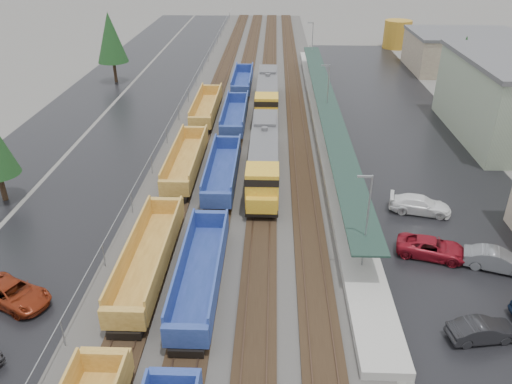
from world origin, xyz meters
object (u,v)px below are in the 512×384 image
well_string_yellow (149,258)px  storage_tank (397,34)px  well_string_blue (214,214)px  parked_car_west_c (13,294)px  parked_car_east_a (482,331)px  locomotive_trail (267,94)px  locomotive_lead (264,157)px  parked_car_east_e (497,260)px  parked_car_east_c (420,205)px  parked_car_east_b (432,248)px

well_string_yellow → storage_tank: (34.36, 78.46, 1.56)m
well_string_blue → parked_car_west_c: size_ratio=17.43×
storage_tank → parked_car_east_a: size_ratio=1.31×
locomotive_trail → locomotive_lead: bearing=-90.0°
well_string_blue → parked_car_east_e: size_ratio=19.95×
well_string_yellow → storage_tank: 85.67m
locomotive_lead → parked_car_east_e: (17.56, -14.62, -1.54)m
well_string_blue → locomotive_trail: bearing=82.5°
locomotive_trail → parked_car_east_a: 45.13m
locomotive_lead → parked_car_east_a: size_ratio=4.52×
storage_tank → parked_car_east_a: 85.49m
well_string_blue → parked_car_east_c: bearing=9.3°
parked_car_west_c → parked_car_east_e: 34.35m
well_string_blue → locomotive_lead: bearing=66.8°
parked_car_east_c → well_string_blue: bearing=111.6°
parked_car_west_c → parked_car_east_a: size_ratio=1.29×
parked_car_west_c → parked_car_east_c: (30.42, 13.20, 0.01)m
parked_car_east_a → locomotive_lead: bearing=22.9°
locomotive_trail → parked_car_east_e: size_ratio=4.02×
well_string_yellow → storage_tank: bearing=66.3°
parked_car_east_c → locomotive_trail: bearing=39.4°
well_string_blue → parked_car_west_c: 16.12m
locomotive_lead → parked_car_east_b: bearing=-44.7°
storage_tank → parked_car_east_e: bearing=-96.5°
locomotive_trail → parked_car_west_c: (-16.43, -40.60, -1.57)m
parked_car_west_c → locomotive_lead: bearing=-15.6°
well_string_yellow → well_string_blue: (4.00, 6.48, -0.01)m
locomotive_lead → storage_tank: bearing=67.2°
well_string_yellow → parked_car_east_b: 21.39m
parked_car_east_a → well_string_blue: bearing=45.4°
parked_car_east_a → parked_car_east_b: parked_car_east_b is taller
well_string_blue → parked_car_east_c: size_ratio=17.88×
well_string_blue → storage_tank: 78.13m
well_string_blue → parked_car_east_c: (18.00, 2.94, -0.44)m
parked_car_east_a → parked_car_east_c: (0.12, 15.52, 0.07)m
locomotive_lead → parked_car_east_a: (13.87, -21.92, -1.63)m
parked_car_east_a → parked_car_east_e: (3.68, 7.29, 0.09)m
parked_car_east_b → storage_tank: bearing=6.5°
locomotive_lead → locomotive_trail: 21.00m
parked_car_west_c → parked_car_east_b: parked_car_west_c is taller
parked_car_east_e → storage_tank: bearing=12.3°
well_string_yellow → parked_car_west_c: bearing=-155.9°
parked_car_west_c → parked_car_east_a: bearing=-70.0°
locomotive_trail → parked_car_east_b: locomotive_trail is taller
parked_car_east_a → locomotive_trail: bearing=8.5°
parked_car_east_a → parked_car_east_c: size_ratio=0.80×
locomotive_trail → parked_car_east_a: bearing=-72.1°
locomotive_trail → parked_car_east_c: locomotive_trail is taller
parked_car_west_c → parked_car_east_c: size_ratio=1.03×
locomotive_lead → well_string_yellow: locomotive_lead is taller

